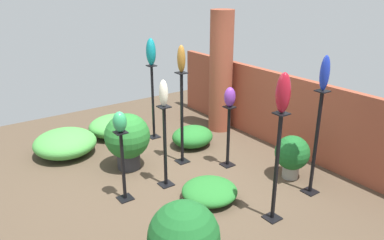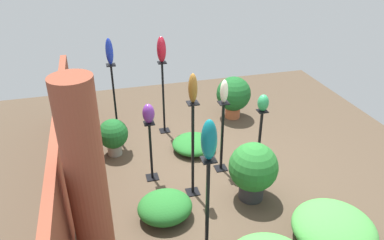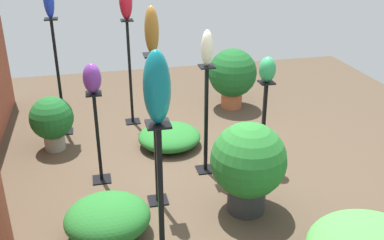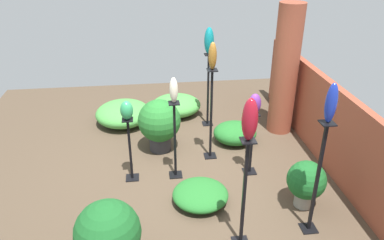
{
  "view_description": "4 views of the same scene",
  "coord_description": "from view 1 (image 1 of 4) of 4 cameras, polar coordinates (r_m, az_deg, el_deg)",
  "views": [
    {
      "loc": [
        4.31,
        -2.79,
        2.9
      ],
      "look_at": [
        0.17,
        0.17,
        0.99
      ],
      "focal_mm": 35.0,
      "sensor_mm": 36.0,
      "label": 1
    },
    {
      "loc": [
        -4.87,
        1.61,
        3.74
      ],
      "look_at": [
        -0.18,
        0.34,
        1.15
      ],
      "focal_mm": 35.0,
      "sensor_mm": 36.0,
      "label": 2
    },
    {
      "loc": [
        -4.25,
        0.92,
        2.65
      ],
      "look_at": [
        -0.28,
        0.0,
        0.81
      ],
      "focal_mm": 42.0,
      "sensor_mm": 36.0,
      "label": 3
    },
    {
      "loc": [
        4.93,
        -0.57,
        3.41
      ],
      "look_at": [
        -0.03,
        0.04,
        0.91
      ],
      "focal_mm": 35.0,
      "sensor_mm": 36.0,
      "label": 4
    }
  ],
  "objects": [
    {
      "name": "ground_plane",
      "position": [
        5.9,
        -2.37,
        -8.87
      ],
      "size": [
        8.0,
        8.0,
        0.0
      ],
      "primitive_type": "plane",
      "color": "#4C3D2D"
    },
    {
      "name": "brick_wall_back",
      "position": [
        6.98,
        13.0,
        1.48
      ],
      "size": [
        5.6,
        0.12,
        1.36
      ],
      "primitive_type": "cube",
      "color": "brown",
      "rests_on": "ground"
    },
    {
      "name": "brick_pillar",
      "position": [
        7.44,
        4.43,
        7.27
      ],
      "size": [
        0.46,
        0.46,
        2.39
      ],
      "primitive_type": "cylinder",
      "color": "brown",
      "rests_on": "ground"
    },
    {
      "name": "pedestal_ivory",
      "position": [
        5.47,
        -4.12,
        -4.61
      ],
      "size": [
        0.2,
        0.2,
        1.25
      ],
      "color": "black",
      "rests_on": "ground"
    },
    {
      "name": "pedestal_jade",
      "position": [
        5.25,
        -10.44,
        -7.43
      ],
      "size": [
        0.2,
        0.2,
        1.02
      ],
      "color": "black",
      "rests_on": "ground"
    },
    {
      "name": "pedestal_bronze",
      "position": [
        6.11,
        -1.55,
        -0.33
      ],
      "size": [
        0.2,
        0.2,
        1.55
      ],
      "color": "black",
      "rests_on": "ground"
    },
    {
      "name": "pedestal_cobalt",
      "position": [
        5.49,
        18.27,
        -3.99
      ],
      "size": [
        0.2,
        0.2,
        1.54
      ],
      "color": "black",
      "rests_on": "ground"
    },
    {
      "name": "pedestal_ruby",
      "position": [
        4.77,
        12.69,
        -7.79
      ],
      "size": [
        0.2,
        0.2,
        1.45
      ],
      "color": "black",
      "rests_on": "ground"
    },
    {
      "name": "pedestal_violet",
      "position": [
        6.12,
        5.55,
        -2.94
      ],
      "size": [
        0.2,
        0.2,
        1.03
      ],
      "color": "black",
      "rests_on": "ground"
    },
    {
      "name": "pedestal_teal",
      "position": [
        7.16,
        -5.96,
        2.27
      ],
      "size": [
        0.2,
        0.2,
        1.43
      ],
      "color": "black",
      "rests_on": "ground"
    },
    {
      "name": "art_vase_ivory",
      "position": [
        5.17,
        -4.37,
        4.1
      ],
      "size": [
        0.13,
        0.12,
        0.38
      ],
      "primitive_type": "ellipsoid",
      "color": "beige",
      "rests_on": "pedestal_ivory"
    },
    {
      "name": "art_vase_jade",
      "position": [
        4.96,
        -10.96,
        -0.28
      ],
      "size": [
        0.18,
        0.18,
        0.28
      ],
      "primitive_type": "ellipsoid",
      "color": "#2D9356",
      "rests_on": "pedestal_jade"
    },
    {
      "name": "art_vase_bronze",
      "position": [
        5.82,
        -1.64,
        9.31
      ],
      "size": [
        0.14,
        0.13,
        0.43
      ],
      "primitive_type": "ellipsoid",
      "color": "brown",
      "rests_on": "pedestal_bronze"
    },
    {
      "name": "art_vase_cobalt",
      "position": [
        5.16,
        19.58,
        6.76
      ],
      "size": [
        0.12,
        0.13,
        0.47
      ],
      "primitive_type": "ellipsoid",
      "color": "#192D9E",
      "rests_on": "pedestal_cobalt"
    },
    {
      "name": "art_vase_ruby",
      "position": [
        4.39,
        13.72,
        4.04
      ],
      "size": [
        0.17,
        0.17,
        0.48
      ],
      "primitive_type": "ellipsoid",
      "color": "maroon",
      "rests_on": "pedestal_ruby"
    },
    {
      "name": "art_vase_violet",
      "position": [
        5.87,
        5.79,
        3.52
      ],
      "size": [
        0.17,
        0.18,
        0.31
      ],
      "primitive_type": "ellipsoid",
      "color": "#6B2D8C",
      "rests_on": "pedestal_violet"
    },
    {
      "name": "art_vase_teal",
      "position": [
        6.91,
        -6.28,
        10.29
      ],
      "size": [
        0.19,
        0.18,
        0.49
      ],
      "primitive_type": "ellipsoid",
      "color": "#0F727A",
      "rests_on": "pedestal_teal"
    },
    {
      "name": "potted_plant_walkway_edge",
      "position": [
        5.95,
        15.01,
        -5.04
      ],
      "size": [
        0.53,
        0.53,
        0.69
      ],
      "color": "gray",
      "rests_on": "ground"
    },
    {
      "name": "potted_plant_near_pillar",
      "position": [
        6.08,
        -9.82,
        -2.73
      ],
      "size": [
        0.73,
        0.73,
        0.93
      ],
      "color": "#2D2D33",
      "rests_on": "ground"
    },
    {
      "name": "potted_plant_mid_left",
      "position": [
        3.84,
        -1.25,
        -17.65
      ],
      "size": [
        0.72,
        0.72,
        0.91
      ],
      "color": "#B25B38",
      "rests_on": "ground"
    },
    {
      "name": "foliage_bed_east",
      "position": [
        6.94,
        -18.77,
        -3.33
      ],
      "size": [
        1.1,
        1.08,
        0.43
      ],
      "primitive_type": "ellipsoid",
      "color": "#479942",
      "rests_on": "ground"
    },
    {
      "name": "foliage_bed_west",
      "position": [
        5.33,
        2.69,
        -10.76
      ],
      "size": [
        0.78,
        0.79,
        0.25
      ],
      "primitive_type": "ellipsoid",
      "color": "#236B28",
      "rests_on": "ground"
    },
    {
      "name": "foliage_bed_center",
      "position": [
        7.52,
        -11.67,
        -0.87
      ],
      "size": [
        0.92,
        1.02,
        0.4
      ],
      "primitive_type": "ellipsoid",
      "color": "#479942",
      "rests_on": "ground"
    },
    {
      "name": "foliage_bed_rear",
      "position": [
        6.91,
        0.07,
        -2.53
      ],
      "size": [
        0.7,
        0.78,
        0.37
      ],
      "primitive_type": "ellipsoid",
      "color": "#236B28",
      "rests_on": "ground"
    }
  ]
}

